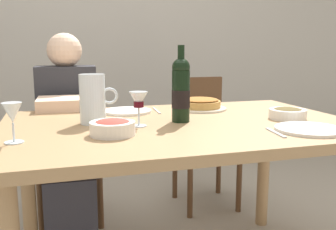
# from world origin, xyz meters

# --- Properties ---
(back_wall) EXTENTS (8.00, 0.10, 2.80)m
(back_wall) POSITION_xyz_m (0.00, 2.09, 1.40)
(back_wall) COLOR #B2ADA3
(back_wall) RESTS_ON ground
(dining_table) EXTENTS (1.50, 1.00, 0.76)m
(dining_table) POSITION_xyz_m (0.00, 0.00, 0.67)
(dining_table) COLOR #9E7A51
(dining_table) RESTS_ON ground
(wine_bottle) EXTENTS (0.08, 0.08, 0.33)m
(wine_bottle) POSITION_xyz_m (-0.00, 0.01, 0.90)
(wine_bottle) COLOR black
(wine_bottle) RESTS_ON dining_table
(water_pitcher) EXTENTS (0.16, 0.11, 0.21)m
(water_pitcher) POSITION_xyz_m (-0.37, 0.08, 0.85)
(water_pitcher) COLOR silver
(water_pitcher) RESTS_ON dining_table
(baked_tart) EXTENTS (0.27, 0.27, 0.06)m
(baked_tart) POSITION_xyz_m (0.20, 0.30, 0.79)
(baked_tart) COLOR silver
(baked_tart) RESTS_ON dining_table
(salad_bowl) EXTENTS (0.17, 0.17, 0.06)m
(salad_bowl) POSITION_xyz_m (-0.32, -0.16, 0.79)
(salad_bowl) COLOR white
(salad_bowl) RESTS_ON dining_table
(olive_bowl) EXTENTS (0.17, 0.17, 0.05)m
(olive_bowl) POSITION_xyz_m (0.48, -0.06, 0.79)
(olive_bowl) COLOR white
(olive_bowl) RESTS_ON dining_table
(wine_glass_left_diner) EXTENTS (0.07, 0.07, 0.14)m
(wine_glass_left_diner) POSITION_xyz_m (-0.66, -0.18, 0.86)
(wine_glass_left_diner) COLOR silver
(wine_glass_left_diner) RESTS_ON dining_table
(wine_glass_right_diner) EXTENTS (0.07, 0.07, 0.14)m
(wine_glass_right_diner) POSITION_xyz_m (-0.20, -0.03, 0.86)
(wine_glass_right_diner) COLOR silver
(wine_glass_right_diner) RESTS_ON dining_table
(dinner_plate_left_setting) EXTENTS (0.26, 0.26, 0.01)m
(dinner_plate_left_setting) POSITION_xyz_m (0.42, -0.31, 0.77)
(dinner_plate_left_setting) COLOR white
(dinner_plate_left_setting) RESTS_ON dining_table
(dinner_plate_right_setting) EXTENTS (0.24, 0.24, 0.01)m
(dinner_plate_right_setting) POSITION_xyz_m (-0.18, 0.31, 0.77)
(dinner_plate_right_setting) COLOR white
(dinner_plate_right_setting) RESTS_ON dining_table
(fork_left_setting) EXTENTS (0.04, 0.16, 0.00)m
(fork_left_setting) POSITION_xyz_m (0.27, -0.31, 0.76)
(fork_left_setting) COLOR silver
(fork_left_setting) RESTS_ON dining_table
(knife_right_setting) EXTENTS (0.02, 0.18, 0.00)m
(knife_right_setting) POSITION_xyz_m (-0.03, 0.31, 0.76)
(knife_right_setting) COLOR silver
(knife_right_setting) RESTS_ON dining_table
(spoon_right_setting) EXTENTS (0.03, 0.16, 0.00)m
(spoon_right_setting) POSITION_xyz_m (-0.33, 0.31, 0.76)
(spoon_right_setting) COLOR silver
(spoon_right_setting) RESTS_ON dining_table
(chair_left) EXTENTS (0.42, 0.42, 0.87)m
(chair_left) POSITION_xyz_m (-0.45, 0.91, 0.50)
(chair_left) COLOR brown
(chair_left) RESTS_ON ground
(diner_left) EXTENTS (0.35, 0.51, 1.16)m
(diner_left) POSITION_xyz_m (-0.46, 0.67, 0.62)
(diner_left) COLOR #2D2D33
(diner_left) RESTS_ON ground
(chair_right) EXTENTS (0.41, 0.41, 0.87)m
(chair_right) POSITION_xyz_m (0.45, 0.88, 0.50)
(chair_right) COLOR brown
(chair_right) RESTS_ON ground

